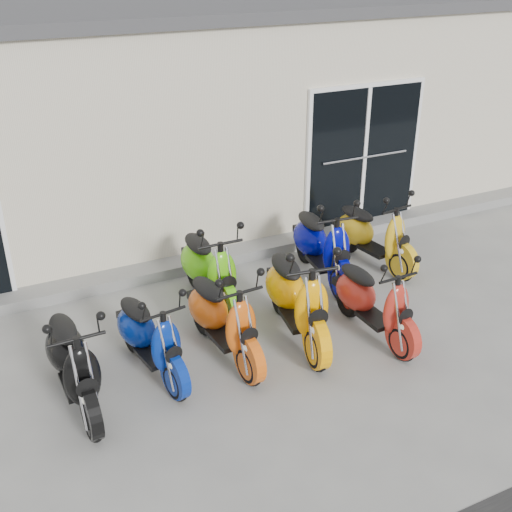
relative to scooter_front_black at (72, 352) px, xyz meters
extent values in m
plane|color=gray|center=(2.40, 0.26, -0.61)|extent=(80.00, 80.00, 0.00)
cube|color=beige|center=(2.40, 5.46, 0.99)|extent=(14.00, 6.00, 3.20)
cube|color=#3F3F42|center=(2.40, 5.46, 2.67)|extent=(14.20, 6.20, 0.16)
cube|color=gray|center=(2.40, 2.28, -0.54)|extent=(14.00, 0.40, 0.15)
cube|color=black|center=(5.00, 2.43, 0.65)|extent=(2.02, 0.08, 2.22)
camera|label=1|loc=(-0.64, -5.40, 3.60)|focal=45.00mm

